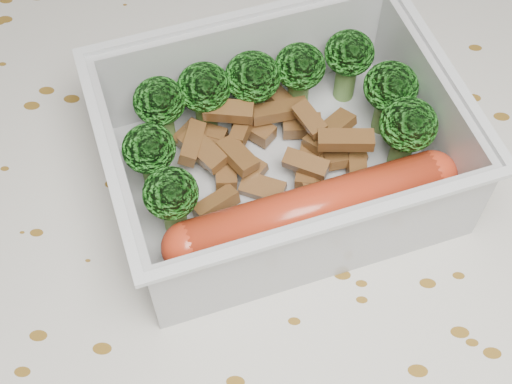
{
  "coord_description": "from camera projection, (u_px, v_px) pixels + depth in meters",
  "views": [
    {
      "loc": [
        0.01,
        -0.2,
        1.09
      ],
      "look_at": [
        -0.0,
        -0.0,
        0.78
      ],
      "focal_mm": 50.0,
      "sensor_mm": 36.0,
      "label": 1
    }
  ],
  "objects": [
    {
      "name": "dining_table",
      "position": [
        262.0,
        285.0,
        0.46
      ],
      "size": [
        1.4,
        0.9,
        0.75
      ],
      "color": "brown",
      "rests_on": "ground"
    },
    {
      "name": "tablecloth",
      "position": [
        263.0,
        249.0,
        0.42
      ],
      "size": [
        1.46,
        0.96,
        0.19
      ],
      "color": "beige",
      "rests_on": "dining_table"
    },
    {
      "name": "lunch_container",
      "position": [
        281.0,
        156.0,
        0.38
      ],
      "size": [
        0.22,
        0.2,
        0.06
      ],
      "color": "silver",
      "rests_on": "tablecloth"
    },
    {
      "name": "broccoli_florets",
      "position": [
        272.0,
        105.0,
        0.38
      ],
      "size": [
        0.16,
        0.13,
        0.05
      ],
      "color": "#608C3F",
      "rests_on": "lunch_container"
    },
    {
      "name": "meat_pile",
      "position": [
        271.0,
        146.0,
        0.39
      ],
      "size": [
        0.11,
        0.09,
        0.03
      ],
      "color": "brown",
      "rests_on": "lunch_container"
    },
    {
      "name": "sausage",
      "position": [
        314.0,
        210.0,
        0.36
      ],
      "size": [
        0.15,
        0.08,
        0.03
      ],
      "color": "red",
      "rests_on": "lunch_container"
    }
  ]
}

